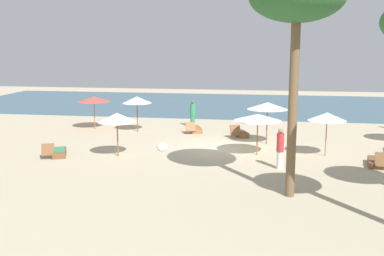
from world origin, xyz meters
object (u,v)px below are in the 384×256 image
Objects in this scene: person_1 at (280,148)px; lounger_3 at (195,129)px; umbrella_2 at (268,106)px; person_2 at (193,114)px; palm_1 at (297,0)px; umbrella_3 at (327,117)px; lounger_1 at (58,152)px; umbrella_1 at (137,100)px; lounger_0 at (376,162)px; lounger_4 at (240,133)px; umbrella_0 at (258,117)px; umbrella_7 at (117,117)px; umbrella_4 at (94,99)px; surfboard at (163,146)px.

lounger_3 is at bearing 122.18° from person_1.
umbrella_2 is at bearing -32.86° from lounger_3.
person_2 is 0.22× the size of palm_1.
umbrella_3 is 8.84m from lounger_3.
umbrella_1 is at bearing 73.08° from lounger_1.
lounger_0 is 0.98× the size of person_1.
umbrella_3 is 1.17× the size of lounger_1.
person_1 is (10.34, -0.67, 0.72)m from lounger_1.
umbrella_1 is 6.47m from lounger_4.
umbrella_3 reaches higher than lounger_0.
umbrella_2 is at bearing -51.01° from lounger_4.
umbrella_7 is at bearing -168.75° from umbrella_0.
lounger_0 is (12.50, -6.14, -1.76)m from umbrella_1.
umbrella_4 is 0.26× the size of palm_1.
person_1 is 6.85m from surfboard.
umbrella_2 is 3.60m from umbrella_3.
person_1 is 6.83m from palm_1.
umbrella_2 is (0.44, 2.56, 0.22)m from umbrella_0.
umbrella_4 is at bearing 145.32° from person_1.
lounger_3 is 1.03× the size of person_1.
umbrella_2 is at bearing 16.29° from surfboard.
umbrella_0 is 6.63m from umbrella_7.
umbrella_1 is at bearing 156.07° from umbrella_3.
palm_1 is (10.62, -4.28, 6.52)m from lounger_1.
umbrella_2 is 0.29× the size of palm_1.
lounger_0 is at bearing -35.91° from lounger_3.
umbrella_1 is at bearing 163.03° from umbrella_2.
lounger_0 is (4.76, -3.78, -1.88)m from umbrella_2.
umbrella_2 is at bearing -16.97° from umbrella_1.
person_1 is at bearing -3.73° from lounger_1.
umbrella_1 reaches higher than person_1.
palm_1 is at bearing -77.14° from lounger_4.
lounger_0 is 0.77× the size of surfboard.
umbrella_3 is at bearing -20.86° from umbrella_4.
lounger_3 is (-3.83, 5.31, -1.66)m from umbrella_0.
umbrella_7 is (3.67, -6.65, -0.01)m from umbrella_4.
umbrella_0 reaches higher than lounger_1.
umbrella_3 is 12.80m from lounger_1.
umbrella_1 is (-7.30, 4.92, 0.10)m from umbrella_0.
person_2 is (5.08, 8.67, 0.69)m from lounger_1.
surfboard is at bearing 149.95° from person_1.
umbrella_0 is 8.80m from umbrella_1.
person_1 is at bearing -72.85° from lounger_4.
person_2 is (-4.68, 4.39, -1.18)m from umbrella_2.
lounger_0 is 4.40m from person_1.
umbrella_3 is (10.51, -4.66, -0.03)m from umbrella_1.
umbrella_7 is (-6.51, -1.29, 0.03)m from umbrella_0.
lounger_3 is (-4.27, 2.76, -1.88)m from umbrella_2.
person_2 reaches higher than lounger_4.
surfboard is (-5.88, 3.40, -0.86)m from person_1.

